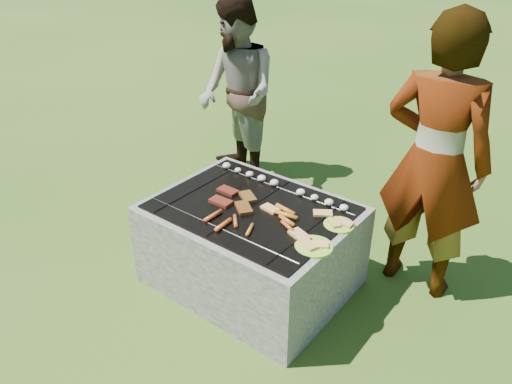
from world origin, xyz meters
TOP-DOWN VIEW (x-y plane):
  - lawn at (0.00, 0.00)m, footprint 60.00×60.00m
  - fire_pit at (0.00, 0.00)m, footprint 1.30×1.00m
  - mushrooms at (0.00, 0.33)m, footprint 1.06×0.06m
  - pork_slabs at (-0.13, -0.01)m, footprint 0.39×0.28m
  - sausages at (0.14, -0.10)m, footprint 0.52×0.48m
  - bread_on_grate at (0.34, 0.04)m, footprint 0.46×0.42m
  - plate_far at (0.56, 0.17)m, footprint 0.22×0.22m
  - plate_near at (0.56, -0.13)m, footprint 0.24×0.24m
  - cook at (0.90, 0.71)m, footprint 0.70×0.47m
  - bystander at (-1.10, 1.19)m, footprint 1.03×0.95m

SIDE VIEW (x-z plane):
  - lawn at x=0.00m, z-range 0.00..0.00m
  - fire_pit at x=0.00m, z-range -0.03..0.59m
  - plate_far at x=0.56m, z-range 0.59..0.63m
  - plate_near at x=0.56m, z-range 0.59..0.63m
  - bread_on_grate at x=0.34m, z-range 0.61..0.63m
  - pork_slabs at x=-0.13m, z-range 0.61..0.63m
  - sausages at x=0.14m, z-range 0.61..0.64m
  - mushrooms at x=0.00m, z-range 0.61..0.65m
  - bystander at x=-1.10m, z-range 0.00..1.70m
  - cook at x=0.90m, z-range 0.00..1.87m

